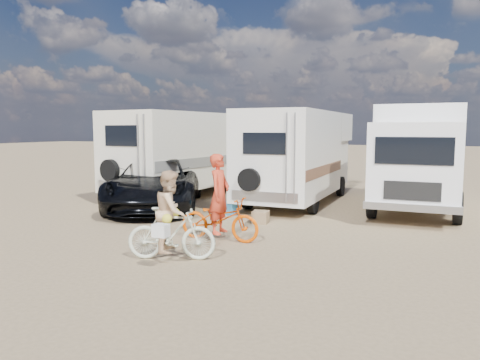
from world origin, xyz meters
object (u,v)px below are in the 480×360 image
at_px(box_truck, 418,158).
at_px(dark_suv, 156,183).
at_px(bike_woman, 171,234).
at_px(crate, 260,217).
at_px(rv_main, 299,157).
at_px(rv_left, 191,154).
at_px(rider_woman, 171,220).
at_px(cooler, 229,208).
at_px(bike_man, 220,219).
at_px(rider_man, 219,201).

distance_m(box_truck, dark_suv, 8.72).
bearing_deg(dark_suv, bike_woman, -79.13).
height_order(bike_woman, crate, bike_woman).
height_order(rv_main, bike_woman, rv_main).
distance_m(rv_main, rv_left, 4.62).
bearing_deg(rider_woman, bike_woman, -0.00).
bearing_deg(cooler, rider_woman, -63.58).
relative_size(bike_man, crate, 4.60).
bearing_deg(rider_man, rider_woman, 172.23).
relative_size(rv_left, bike_man, 3.93).
relative_size(box_truck, rider_man, 3.46).
bearing_deg(crate, cooler, 147.38).
bearing_deg(box_truck, crate, -135.08).
bearing_deg(bike_man, crate, -6.16).
distance_m(bike_woman, crate, 4.21).
height_order(box_truck, bike_woman, box_truck).
xyz_separation_m(rv_left, rider_man, (4.40, -6.76, -0.69)).
height_order(rider_man, rider_woman, rider_man).
height_order(rider_man, cooler, rider_man).
distance_m(box_truck, rider_man, 7.59).
height_order(box_truck, crate, box_truck).
relative_size(bike_man, bike_woman, 1.09).
distance_m(box_truck, rider_woman, 9.30).
xyz_separation_m(bike_man, crate, (0.21, 2.31, -0.35)).
distance_m(box_truck, bike_man, 7.64).
bearing_deg(dark_suv, cooler, -28.63).
bearing_deg(cooler, rv_main, 83.91).
bearing_deg(cooler, dark_suv, -168.03).
bearing_deg(dark_suv, box_truck, -5.17).
distance_m(box_truck, cooler, 6.39).
xyz_separation_m(rider_woman, crate, (0.44, 4.17, -0.66)).
bearing_deg(bike_man, rv_left, 32.17).
relative_size(dark_suv, bike_woman, 3.34).
relative_size(rv_left, dark_suv, 1.29).
height_order(rv_left, rider_man, rv_left).
distance_m(rv_main, rider_man, 6.48).
relative_size(bike_man, rider_woman, 1.19).
height_order(dark_suv, crate, dark_suv).
bearing_deg(rider_man, box_truck, -35.29).
relative_size(rv_left, rider_woman, 4.69).
bearing_deg(bike_woman, rider_man, -24.86).
distance_m(rv_main, bike_woman, 8.38).
xyz_separation_m(rv_left, cooler, (3.27, -3.59, -1.45)).
xyz_separation_m(dark_suv, rider_man, (3.93, -3.38, 0.11)).
bearing_deg(rv_main, rider_man, -90.48).
bearing_deg(box_truck, rv_left, 177.39).
bearing_deg(cooler, bike_man, -54.17).
relative_size(rv_main, rider_woman, 4.28).
distance_m(dark_suv, cooler, 2.88).
height_order(rv_main, dark_suv, rv_main).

